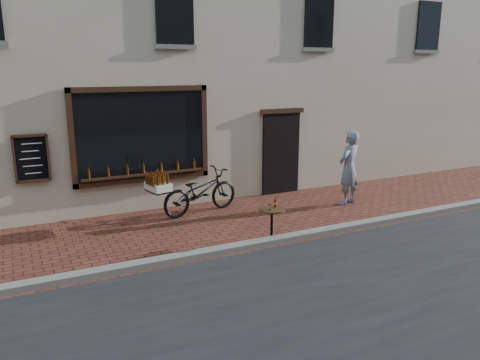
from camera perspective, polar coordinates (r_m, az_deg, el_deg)
name	(u,v)px	position (r m, az deg, el deg)	size (l,w,h in m)	color
ground	(287,245)	(9.28, 5.80, -7.90)	(90.00, 90.00, 0.00)	#53251A
kerb	(282,239)	(9.42, 5.16, -7.17)	(90.00, 0.25, 0.12)	slate
shop_building	(174,11)	(14.64, -8.06, 19.77)	(28.00, 6.20, 10.00)	beige
cargo_bicycle	(199,191)	(11.09, -5.04, -1.37)	(2.41, 1.12, 1.13)	black
bistro_table	(272,218)	(9.32, 3.91, -4.62)	(0.52, 0.52, 0.90)	black
pedestrian	(349,168)	(12.04, 13.13, 1.45)	(0.68, 0.45, 1.86)	slate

